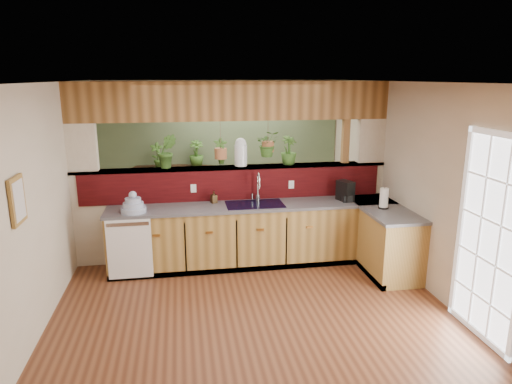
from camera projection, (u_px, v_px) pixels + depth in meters
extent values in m
cube|color=brown|center=(248.00, 295.00, 5.73)|extent=(4.60, 7.00, 0.01)
cube|color=brown|center=(247.00, 82.00, 5.09)|extent=(4.60, 7.00, 0.01)
cube|color=beige|center=(221.00, 150.00, 8.76)|extent=(4.60, 0.02, 2.60)
cube|color=beige|center=(42.00, 203.00, 5.05)|extent=(0.02, 7.00, 2.60)
cube|color=beige|center=(426.00, 187.00, 5.78)|extent=(0.02, 7.00, 2.60)
cube|color=beige|center=(234.00, 213.00, 6.86)|extent=(4.60, 0.15, 1.35)
cube|color=#3C070A|center=(235.00, 185.00, 6.67)|extent=(4.40, 0.02, 0.45)
cube|color=brown|center=(234.00, 167.00, 6.69)|extent=(4.60, 0.21, 0.04)
cube|color=brown|center=(233.00, 101.00, 6.45)|extent=(4.60, 0.15, 0.55)
cube|color=beige|center=(82.00, 149.00, 6.27)|extent=(0.40, 0.15, 0.70)
cube|color=beige|center=(370.00, 142.00, 6.94)|extent=(0.40, 0.15, 0.70)
cube|color=brown|center=(344.00, 168.00, 6.98)|extent=(0.10, 0.10, 2.60)
cube|color=brown|center=(234.00, 167.00, 6.69)|extent=(4.60, 0.21, 0.04)
cube|color=brown|center=(233.00, 101.00, 6.45)|extent=(4.60, 0.15, 0.55)
cube|color=#516645|center=(221.00, 150.00, 8.74)|extent=(4.55, 0.02, 2.55)
cube|color=olive|center=(255.00, 235.00, 6.60)|extent=(4.10, 0.60, 0.86)
cube|color=#505055|center=(255.00, 206.00, 6.49)|extent=(4.14, 0.64, 0.04)
cube|color=olive|center=(381.00, 239.00, 6.46)|extent=(0.60, 1.48, 0.86)
cube|color=#505055|center=(384.00, 208.00, 6.35)|extent=(0.64, 1.52, 0.04)
cube|color=olive|center=(369.00, 229.00, 6.88)|extent=(0.60, 0.60, 0.86)
cube|color=#505055|center=(371.00, 200.00, 6.77)|extent=(0.64, 0.64, 0.04)
cube|color=black|center=(258.00, 268.00, 6.44)|extent=(4.10, 0.06, 0.08)
cube|color=black|center=(362.00, 266.00, 6.51)|extent=(0.06, 1.48, 0.08)
cube|color=white|center=(130.00, 249.00, 6.02)|extent=(0.58, 0.02, 0.82)
cube|color=#B7B7B2|center=(128.00, 224.00, 5.92)|extent=(0.54, 0.01, 0.05)
cube|color=black|center=(255.00, 205.00, 6.49)|extent=(0.82, 0.50, 0.03)
cube|color=black|center=(242.00, 212.00, 6.48)|extent=(0.34, 0.40, 0.16)
cube|color=black|center=(268.00, 210.00, 6.54)|extent=(0.34, 0.40, 0.16)
cube|color=white|center=(489.00, 241.00, 4.60)|extent=(0.06, 1.02, 2.16)
cube|color=olive|center=(17.00, 200.00, 4.22)|extent=(0.03, 0.35, 0.45)
cube|color=silver|center=(19.00, 200.00, 4.23)|extent=(0.01, 0.27, 0.37)
cylinder|color=#B7B7B2|center=(258.00, 197.00, 6.68)|extent=(0.06, 0.06, 0.09)
cylinder|color=#B7B7B2|center=(258.00, 187.00, 6.64)|extent=(0.02, 0.02, 0.25)
torus|color=#B7B7B2|center=(258.00, 179.00, 6.55)|extent=(0.18, 0.09, 0.18)
cylinder|color=#B7B7B2|center=(259.00, 185.00, 6.48)|extent=(0.02, 0.02, 0.11)
cylinder|color=#B7B7B2|center=(252.00, 196.00, 6.66)|extent=(0.03, 0.03, 0.09)
cylinder|color=#9BA9C9|center=(134.00, 210.00, 6.09)|extent=(0.34, 0.34, 0.07)
cylinder|color=#9BA9C9|center=(133.00, 205.00, 6.07)|extent=(0.27, 0.27, 0.06)
cylinder|color=#9BA9C9|center=(133.00, 200.00, 6.06)|extent=(0.21, 0.21, 0.06)
sphere|color=#9BA9C9|center=(133.00, 195.00, 6.04)|extent=(0.10, 0.10, 0.10)
imported|color=#392814|center=(214.00, 197.00, 6.54)|extent=(0.10, 0.11, 0.18)
cube|color=black|center=(345.00, 191.00, 6.65)|extent=(0.16, 0.25, 0.29)
cube|color=black|center=(347.00, 199.00, 6.59)|extent=(0.14, 0.10, 0.10)
cylinder|color=silver|center=(346.00, 196.00, 6.61)|extent=(0.08, 0.08, 0.08)
cylinder|color=black|center=(383.00, 208.00, 6.29)|extent=(0.14, 0.14, 0.02)
cylinder|color=#B7B7B2|center=(384.00, 198.00, 6.25)|extent=(0.02, 0.02, 0.30)
cylinder|color=white|center=(384.00, 198.00, 6.25)|extent=(0.12, 0.12, 0.26)
cylinder|color=silver|center=(241.00, 155.00, 6.66)|extent=(0.19, 0.19, 0.31)
sphere|color=silver|center=(241.00, 144.00, 6.62)|extent=(0.16, 0.16, 0.16)
imported|color=#30571E|center=(167.00, 151.00, 6.47)|extent=(0.27, 0.22, 0.49)
imported|color=#30571E|center=(289.00, 150.00, 6.76)|extent=(0.32, 0.32, 0.43)
cylinder|color=brown|center=(220.00, 135.00, 6.54)|extent=(0.01, 0.01, 0.41)
cylinder|color=brown|center=(221.00, 154.00, 6.61)|extent=(0.18, 0.18, 0.15)
imported|color=#30571E|center=(220.00, 138.00, 6.55)|extent=(0.20, 0.14, 0.38)
cylinder|color=brown|center=(268.00, 131.00, 6.64)|extent=(0.01, 0.01, 0.32)
cylinder|color=brown|center=(268.00, 146.00, 6.70)|extent=(0.18, 0.18, 0.15)
imported|color=#30571E|center=(268.00, 131.00, 6.64)|extent=(0.37, 0.33, 0.38)
cube|color=black|center=(181.00, 195.00, 8.59)|extent=(1.69, 0.96, 1.09)
imported|color=#30571E|center=(157.00, 155.00, 8.34)|extent=(0.25, 0.17, 0.45)
imported|color=#30571E|center=(196.00, 153.00, 8.45)|extent=(0.31, 0.31, 0.48)
imported|color=#30571E|center=(291.00, 211.00, 8.07)|extent=(0.70, 0.62, 0.70)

